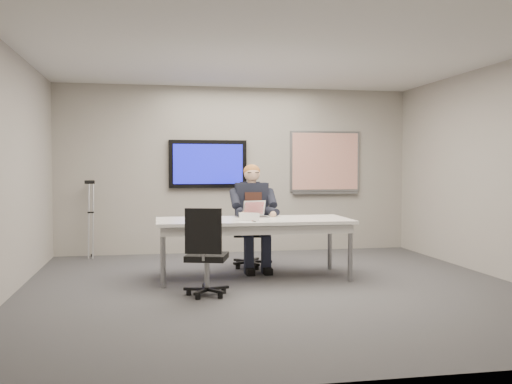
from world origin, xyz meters
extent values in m
cube|color=#3B3B3E|center=(0.00, 0.00, 0.00)|extent=(6.00, 6.00, 0.02)
cube|color=silver|center=(0.00, 0.00, 2.80)|extent=(6.00, 6.00, 0.02)
cube|color=#9F988F|center=(0.00, 3.00, 1.40)|extent=(6.00, 0.02, 2.80)
cube|color=#9F988F|center=(0.00, -3.00, 1.40)|extent=(6.00, 0.02, 2.80)
cube|color=#9F988F|center=(-3.00, 0.00, 1.40)|extent=(0.02, 6.00, 2.80)
cube|color=#9F988F|center=(3.00, 0.00, 1.40)|extent=(0.02, 6.00, 2.80)
cube|color=silver|center=(-0.14, 0.68, 0.75)|extent=(2.52, 1.08, 0.04)
cube|color=silver|center=(-0.14, 0.68, 0.67)|extent=(2.41, 0.97, 0.10)
cylinder|color=gray|center=(-1.31, 0.26, 0.37)|extent=(0.06, 0.06, 0.73)
cylinder|color=gray|center=(1.03, 0.23, 0.37)|extent=(0.06, 0.06, 0.73)
cylinder|color=gray|center=(-1.30, 1.14, 0.37)|extent=(0.06, 0.06, 0.73)
cylinder|color=gray|center=(1.04, 1.10, 0.37)|extent=(0.06, 0.06, 0.73)
cube|color=black|center=(-0.50, 2.95, 1.50)|extent=(1.30, 0.08, 0.80)
cube|color=#0D0F98|center=(-0.50, 2.90, 1.50)|extent=(1.16, 0.01, 0.66)
cube|color=gray|center=(1.55, 2.98, 1.55)|extent=(1.25, 0.04, 1.05)
cube|color=white|center=(1.55, 2.95, 1.55)|extent=(1.18, 0.01, 0.98)
cube|color=gray|center=(1.55, 2.94, 1.00)|extent=(1.18, 0.05, 0.04)
cylinder|color=gray|center=(-0.03, 1.48, 0.30)|extent=(0.06, 0.06, 0.39)
cube|color=black|center=(-0.03, 1.48, 0.49)|extent=(0.57, 0.57, 0.08)
cube|color=black|center=(0.01, 1.71, 0.85)|extent=(0.45, 0.13, 0.56)
cylinder|color=gray|center=(-0.84, -0.24, 0.27)|extent=(0.06, 0.06, 0.34)
cube|color=black|center=(-0.84, -0.24, 0.44)|extent=(0.54, 0.54, 0.07)
cube|color=black|center=(-0.89, -0.44, 0.75)|extent=(0.40, 0.16, 0.49)
cube|color=black|center=(-0.03, 1.44, 0.91)|extent=(0.47, 0.28, 0.63)
cube|color=#341C15|center=(-0.03, 1.31, 0.94)|extent=(0.24, 0.03, 0.31)
sphere|color=tan|center=(-0.03, 1.41, 1.35)|extent=(0.23, 0.23, 0.23)
ellipsoid|color=brown|center=(-0.03, 1.43, 1.39)|extent=(0.24, 0.24, 0.20)
cube|color=#B5B5B7|center=(-0.08, 0.83, 0.78)|extent=(0.35, 0.28, 0.02)
cube|color=black|center=(-0.08, 0.82, 0.79)|extent=(0.29, 0.20, 0.00)
cube|color=#B5B5B7|center=(-0.08, 0.97, 0.89)|extent=(0.32, 0.14, 0.21)
cube|color=red|center=(-0.08, 0.97, 0.89)|extent=(0.28, 0.12, 0.17)
cylinder|color=black|center=(-0.20, 0.31, 0.78)|extent=(0.03, 0.14, 0.01)
camera|label=1|loc=(-1.46, -6.59, 1.44)|focal=40.00mm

